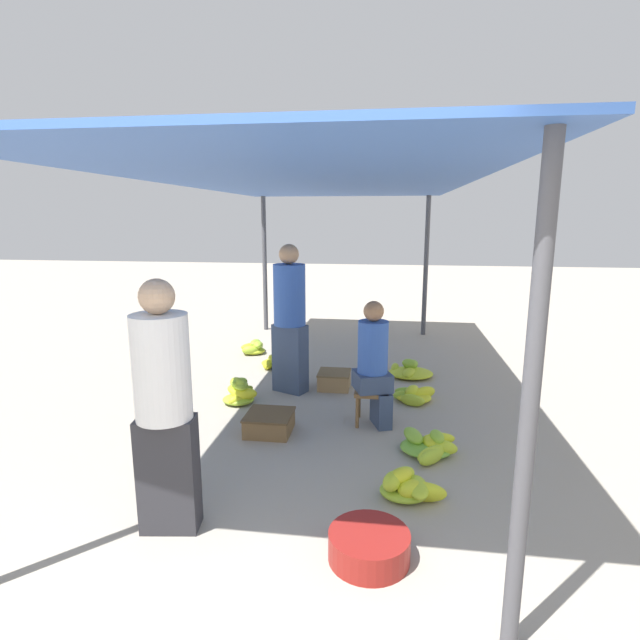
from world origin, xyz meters
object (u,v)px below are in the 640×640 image
(banana_pile_right_1, at_px, (429,446))
(banana_pile_left_1, at_px, (240,393))
(banana_pile_right_3, at_px, (409,371))
(shopper_walking_mid, at_px, (290,317))
(stool, at_px, (372,396))
(vendor_seated, at_px, (374,362))
(banana_pile_left_0, at_px, (254,348))
(banana_pile_right_0, at_px, (407,486))
(crate_mid, at_px, (334,380))
(banana_pile_left_2, at_px, (275,362))
(crate_near, at_px, (269,423))
(banana_pile_right_2, at_px, (414,396))
(basin_black, at_px, (369,546))
(vendor_foreground, at_px, (164,405))

(banana_pile_right_1, bearing_deg, banana_pile_left_1, 154.55)
(banana_pile_right_3, bearing_deg, shopper_walking_mid, -151.71)
(banana_pile_right_1, distance_m, shopper_walking_mid, 2.27)
(stool, height_order, vendor_seated, vendor_seated)
(banana_pile_left_0, relative_size, banana_pile_right_0, 0.91)
(banana_pile_left_0, height_order, shopper_walking_mid, shopper_walking_mid)
(crate_mid, height_order, shopper_walking_mid, shopper_walking_mid)
(stool, height_order, shopper_walking_mid, shopper_walking_mid)
(vendor_seated, relative_size, banana_pile_left_0, 2.79)
(vendor_seated, bearing_deg, banana_pile_left_2, 128.99)
(banana_pile_left_0, height_order, crate_mid, banana_pile_left_0)
(crate_near, distance_m, shopper_walking_mid, 1.44)
(crate_mid, xyz_separation_m, shopper_walking_mid, (-0.51, -0.18, 0.81))
(banana_pile_right_3, bearing_deg, banana_pile_left_1, -146.70)
(banana_pile_left_0, xyz_separation_m, banana_pile_left_2, (0.47, -0.63, -0.02))
(banana_pile_left_2, distance_m, crate_near, 2.16)
(banana_pile_left_0, bearing_deg, vendor_seated, -51.59)
(banana_pile_left_0, height_order, banana_pile_right_2, banana_pile_left_0)
(basin_black, relative_size, banana_pile_left_2, 0.97)
(vendor_seated, distance_m, banana_pile_left_0, 3.10)
(vendor_foreground, relative_size, crate_near, 3.80)
(banana_pile_right_1, bearing_deg, shopper_walking_mid, 136.66)
(vendor_foreground, height_order, banana_pile_right_1, vendor_foreground)
(banana_pile_right_0, xyz_separation_m, shopper_walking_mid, (-1.32, 2.18, 0.82))
(vendor_foreground, xyz_separation_m, basin_black, (1.33, -0.14, -0.79))
(stool, distance_m, vendor_seated, 0.35)
(banana_pile_right_0, bearing_deg, banana_pile_right_2, 85.94)
(banana_pile_left_0, relative_size, banana_pile_left_2, 0.87)
(crate_near, bearing_deg, banana_pile_left_0, 108.24)
(banana_pile_right_3, distance_m, crate_mid, 1.10)
(banana_pile_right_1, bearing_deg, crate_mid, 122.23)
(crate_near, relative_size, crate_mid, 1.15)
(banana_pile_right_1, bearing_deg, crate_near, 170.15)
(vendor_foreground, distance_m, banana_pile_right_2, 3.23)
(vendor_seated, xyz_separation_m, banana_pile_left_2, (-1.42, 1.76, -0.58))
(crate_mid, bearing_deg, banana_pile_right_1, -57.77)
(shopper_walking_mid, bearing_deg, vendor_foreground, -95.58)
(banana_pile_left_1, relative_size, banana_pile_right_1, 0.72)
(banana_pile_left_1, relative_size, banana_pile_right_0, 0.85)
(vendor_foreground, bearing_deg, banana_pile_left_0, 98.05)
(vendor_foreground, distance_m, stool, 2.38)
(banana_pile_left_1, xyz_separation_m, banana_pile_right_1, (2.02, -0.96, -0.05))
(stool, bearing_deg, banana_pile_right_3, 74.74)
(banana_pile_left_2, xyz_separation_m, banana_pile_right_0, (1.72, -3.10, 0.03))
(stool, xyz_separation_m, banana_pile_right_2, (0.46, 0.67, -0.23))
(banana_pile_left_2, height_order, banana_pile_right_2, banana_pile_right_2)
(vendor_foreground, relative_size, banana_pile_left_2, 3.26)
(banana_pile_left_1, bearing_deg, vendor_seated, -12.87)
(vendor_seated, height_order, crate_mid, vendor_seated)
(banana_pile_left_1, xyz_separation_m, banana_pile_left_2, (0.07, 1.42, -0.06))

